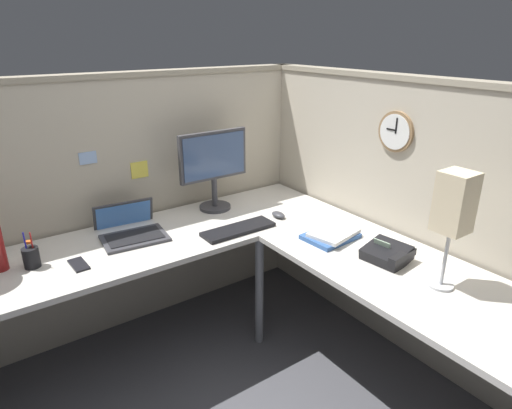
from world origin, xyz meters
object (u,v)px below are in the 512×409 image
at_px(monitor, 214,164).
at_px(computer_mouse, 278,215).
at_px(book_stack, 332,235).
at_px(office_phone, 388,254).
at_px(cell_phone, 79,265).
at_px(pen_cup, 31,257).
at_px(desk_lamp_paper, 454,206).
at_px(laptop, 130,229).
at_px(wall_clock, 396,132).
at_px(keyboard, 238,229).

height_order(monitor, computer_mouse, monitor).
bearing_deg(monitor, book_stack, -68.55).
height_order(computer_mouse, office_phone, office_phone).
bearing_deg(book_stack, cell_phone, 158.08).
bearing_deg(pen_cup, book_stack, -23.34).
bearing_deg(monitor, computer_mouse, -55.72).
bearing_deg(desk_lamp_paper, pen_cup, 139.41).
relative_size(monitor, pen_cup, 2.78).
relative_size(cell_phone, office_phone, 0.64).
height_order(laptop, cell_phone, laptop).
bearing_deg(laptop, wall_clock, -31.86).
height_order(keyboard, cell_phone, keyboard).
distance_m(keyboard, office_phone, 0.83).
height_order(computer_mouse, desk_lamp_paper, desk_lamp_paper).
bearing_deg(computer_mouse, pen_cup, 171.46).
xyz_separation_m(monitor, laptop, (-0.58, -0.05, -0.27)).
height_order(monitor, wall_clock, wall_clock).
bearing_deg(pen_cup, keyboard, -12.44).
bearing_deg(wall_clock, keyboard, 148.86).
bearing_deg(desk_lamp_paper, office_phone, 91.25).
xyz_separation_m(laptop, book_stack, (0.88, -0.71, -0.00)).
distance_m(computer_mouse, desk_lamp_paper, 1.11).
height_order(desk_lamp_paper, wall_clock, wall_clock).
relative_size(cell_phone, book_stack, 0.47).
distance_m(monitor, wall_clock, 1.09).
bearing_deg(keyboard, cell_phone, 172.46).
bearing_deg(wall_clock, monitor, 128.95).
bearing_deg(office_phone, wall_clock, 40.51).
xyz_separation_m(keyboard, cell_phone, (-0.85, 0.11, -0.01)).
relative_size(laptop, cell_phone, 2.87).
bearing_deg(desk_lamp_paper, cell_phone, 138.32).
distance_m(pen_cup, office_phone, 1.72).
height_order(laptop, office_phone, laptop).
bearing_deg(laptop, keyboard, -32.87).
bearing_deg(cell_phone, monitor, 13.11).
bearing_deg(wall_clock, book_stack, 169.66).
bearing_deg(office_phone, computer_mouse, 97.42).
relative_size(cell_phone, desk_lamp_paper, 0.27).
distance_m(computer_mouse, wall_clock, 0.83).
relative_size(keyboard, office_phone, 1.90).
xyz_separation_m(pen_cup, desk_lamp_paper, (1.45, -1.24, 0.33)).
bearing_deg(computer_mouse, monitor, 124.28).
xyz_separation_m(office_phone, desk_lamp_paper, (0.01, -0.29, 0.35)).
bearing_deg(office_phone, cell_phone, 146.40).
distance_m(keyboard, cell_phone, 0.86).
relative_size(computer_mouse, desk_lamp_paper, 0.20).
xyz_separation_m(monitor, computer_mouse, (0.24, -0.35, -0.28)).
relative_size(computer_mouse, pen_cup, 0.58).
bearing_deg(keyboard, laptop, 147.19).
height_order(monitor, laptop, monitor).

